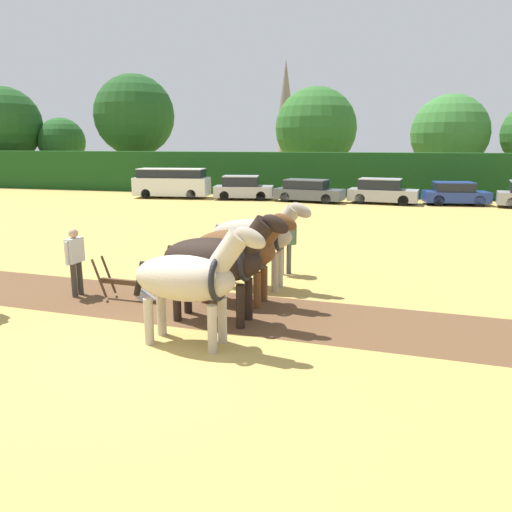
{
  "coord_description": "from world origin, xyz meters",
  "views": [
    {
      "loc": [
        4.12,
        -7.98,
        3.8
      ],
      "look_at": [
        1.18,
        3.5,
        1.1
      ],
      "focal_mm": 35.0,
      "sensor_mm": 36.0,
      "label": 1
    }
  ],
  "objects_px": {
    "tree_left": "(62,142)",
    "parked_car_left": "(243,188)",
    "draft_horse_lead_left": "(190,278)",
    "farmer_beside_team": "(285,239)",
    "farmer_at_plow": "(75,257)",
    "parked_van": "(172,183)",
    "tree_center_right": "(450,133)",
    "plow": "(131,288)",
    "parked_car_center_left": "(308,191)",
    "tree_center": "(316,128)",
    "parked_car_center_right": "(455,194)",
    "tree_center_left": "(135,115)",
    "draft_horse_lead_right": "(217,260)",
    "parked_car_center": "(382,192)",
    "draft_horse_trail_right": "(256,236)",
    "church_spire": "(285,112)",
    "tree_far_left": "(4,124)",
    "draft_horse_trail_left": "(238,250)"
  },
  "relations": [
    {
      "from": "tree_far_left",
      "to": "parked_car_left",
      "type": "xyz_separation_m",
      "value": [
        26.16,
        -8.67,
        -4.75
      ]
    },
    {
      "from": "farmer_beside_team",
      "to": "parked_car_left",
      "type": "xyz_separation_m",
      "value": [
        -6.67,
        18.94,
        -0.3
      ]
    },
    {
      "from": "tree_far_left",
      "to": "tree_center_left",
      "type": "distance_m",
      "value": 13.15
    },
    {
      "from": "tree_left",
      "to": "parked_car_left",
      "type": "height_order",
      "value": "tree_left"
    },
    {
      "from": "tree_center_right",
      "to": "farmer_at_plow",
      "type": "relative_size",
      "value": 4.38
    },
    {
      "from": "church_spire",
      "to": "plow",
      "type": "distance_m",
      "value": 66.61
    },
    {
      "from": "tree_center_right",
      "to": "farmer_beside_team",
      "type": "bearing_deg",
      "value": -104.31
    },
    {
      "from": "tree_center_right",
      "to": "parked_car_center_left",
      "type": "distance_m",
      "value": 15.15
    },
    {
      "from": "draft_horse_lead_right",
      "to": "plow",
      "type": "height_order",
      "value": "draft_horse_lead_right"
    },
    {
      "from": "tree_left",
      "to": "draft_horse_lead_left",
      "type": "relative_size",
      "value": 2.24
    },
    {
      "from": "farmer_beside_team",
      "to": "draft_horse_lead_right",
      "type": "bearing_deg",
      "value": -40.85
    },
    {
      "from": "farmer_beside_team",
      "to": "parked_car_center_right",
      "type": "bearing_deg",
      "value": 127.81
    },
    {
      "from": "draft_horse_lead_right",
      "to": "parked_car_center",
      "type": "relative_size",
      "value": 0.66
    },
    {
      "from": "parked_car_left",
      "to": "draft_horse_lead_right",
      "type": "bearing_deg",
      "value": -84.95
    },
    {
      "from": "draft_horse_lead_right",
      "to": "parked_car_left",
      "type": "distance_m",
      "value": 23.97
    },
    {
      "from": "tree_far_left",
      "to": "draft_horse_trail_left",
      "type": "relative_size",
      "value": 3.33
    },
    {
      "from": "church_spire",
      "to": "parked_car_center_left",
      "type": "distance_m",
      "value": 45.27
    },
    {
      "from": "farmer_at_plow",
      "to": "parked_van",
      "type": "distance_m",
      "value": 23.19
    },
    {
      "from": "draft_horse_lead_right",
      "to": "farmer_beside_team",
      "type": "bearing_deg",
      "value": 84.6
    },
    {
      "from": "farmer_beside_team",
      "to": "draft_horse_lead_left",
      "type": "bearing_deg",
      "value": -39.52
    },
    {
      "from": "tree_center_left",
      "to": "parked_car_center_left",
      "type": "bearing_deg",
      "value": -30.3
    },
    {
      "from": "farmer_beside_team",
      "to": "tree_center_left",
      "type": "bearing_deg",
      "value": -177.83
    },
    {
      "from": "draft_horse_lead_left",
      "to": "farmer_beside_team",
      "type": "bearing_deg",
      "value": 85.94
    },
    {
      "from": "tree_far_left",
      "to": "tree_center",
      "type": "distance_m",
      "value": 29.65
    },
    {
      "from": "farmer_at_plow",
      "to": "parked_van",
      "type": "relative_size",
      "value": 0.32
    },
    {
      "from": "draft_horse_trail_right",
      "to": "plow",
      "type": "relative_size",
      "value": 1.76
    },
    {
      "from": "draft_horse_lead_right",
      "to": "farmer_at_plow",
      "type": "xyz_separation_m",
      "value": [
        -4.04,
        0.84,
        -0.36
      ]
    },
    {
      "from": "tree_center_right",
      "to": "plow",
      "type": "bearing_deg",
      "value": -108.01
    },
    {
      "from": "tree_center_left",
      "to": "tree_center",
      "type": "relative_size",
      "value": 1.16
    },
    {
      "from": "tree_center_right",
      "to": "parked_car_left",
      "type": "xyz_separation_m",
      "value": [
        -14.23,
        -10.69,
        -3.76
      ]
    },
    {
      "from": "tree_far_left",
      "to": "tree_left",
      "type": "relative_size",
      "value": 1.45
    },
    {
      "from": "tree_center",
      "to": "farmer_beside_team",
      "type": "relative_size",
      "value": 4.73
    },
    {
      "from": "tree_center_left",
      "to": "draft_horse_lead_right",
      "type": "bearing_deg",
      "value": -60.05
    },
    {
      "from": "tree_center_right",
      "to": "church_spire",
      "type": "bearing_deg",
      "value": 121.4
    },
    {
      "from": "tree_left",
      "to": "draft_horse_trail_right",
      "type": "bearing_deg",
      "value": -48.5
    },
    {
      "from": "tree_center",
      "to": "tree_left",
      "type": "bearing_deg",
      "value": -179.02
    },
    {
      "from": "draft_horse_trail_right",
      "to": "farmer_beside_team",
      "type": "distance_m",
      "value": 1.65
    },
    {
      "from": "church_spire",
      "to": "parked_car_center_right",
      "type": "xyz_separation_m",
      "value": [
        19.26,
        -42.85,
        -7.55
      ]
    },
    {
      "from": "draft_horse_lead_left",
      "to": "parked_car_center",
      "type": "bearing_deg",
      "value": 85.55
    },
    {
      "from": "tree_center_right",
      "to": "draft_horse_trail_right",
      "type": "xyz_separation_m",
      "value": [
        -8.06,
        -31.17,
        -3.13
      ]
    },
    {
      "from": "church_spire",
      "to": "parked_car_center_right",
      "type": "height_order",
      "value": "church_spire"
    },
    {
      "from": "parked_car_left",
      "to": "parked_car_center_right",
      "type": "bearing_deg",
      "value": -8.3
    },
    {
      "from": "tree_far_left",
      "to": "tree_left",
      "type": "bearing_deg",
      "value": 26.57
    },
    {
      "from": "parked_car_center_right",
      "to": "draft_horse_trail_right",
      "type": "bearing_deg",
      "value": -117.06
    },
    {
      "from": "draft_horse_trail_left",
      "to": "tree_far_left",
      "type": "bearing_deg",
      "value": 139.87
    },
    {
      "from": "church_spire",
      "to": "parked_car_center",
      "type": "relative_size",
      "value": 3.54
    },
    {
      "from": "tree_left",
      "to": "draft_horse_lead_right",
      "type": "height_order",
      "value": "tree_left"
    },
    {
      "from": "tree_far_left",
      "to": "plow",
      "type": "height_order",
      "value": "tree_far_left"
    },
    {
      "from": "tree_center",
      "to": "parked_car_center",
      "type": "xyz_separation_m",
      "value": [
        5.9,
        -11.52,
        -4.24
      ]
    },
    {
      "from": "tree_center",
      "to": "draft_horse_trail_right",
      "type": "bearing_deg",
      "value": -84.96
    }
  ]
}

